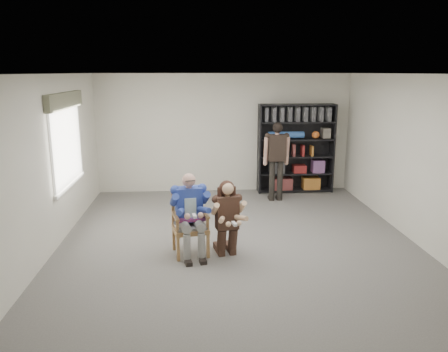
{
  "coord_description": "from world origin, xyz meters",
  "views": [
    {
      "loc": [
        -0.71,
        -6.82,
        2.83
      ],
      "look_at": [
        -0.2,
        0.6,
        1.05
      ],
      "focal_mm": 35.0,
      "sensor_mm": 36.0,
      "label": 1
    }
  ],
  "objects_px": {
    "kneeling_woman": "(228,219)",
    "standing_man": "(276,162)",
    "seated_man": "(190,214)",
    "armchair": "(190,224)",
    "bookshelf": "(296,149)"
  },
  "relations": [
    {
      "from": "armchair",
      "to": "bookshelf",
      "type": "height_order",
      "value": "bookshelf"
    },
    {
      "from": "bookshelf",
      "to": "standing_man",
      "type": "relative_size",
      "value": 1.2
    },
    {
      "from": "standing_man",
      "to": "kneeling_woman",
      "type": "bearing_deg",
      "value": -116.66
    },
    {
      "from": "seated_man",
      "to": "bookshelf",
      "type": "height_order",
      "value": "bookshelf"
    },
    {
      "from": "seated_man",
      "to": "bookshelf",
      "type": "distance_m",
      "value": 4.39
    },
    {
      "from": "seated_man",
      "to": "standing_man",
      "type": "xyz_separation_m",
      "value": [
        1.9,
        2.87,
        0.22
      ]
    },
    {
      "from": "armchair",
      "to": "standing_man",
      "type": "height_order",
      "value": "standing_man"
    },
    {
      "from": "kneeling_woman",
      "to": "bookshelf",
      "type": "relative_size",
      "value": 0.58
    },
    {
      "from": "seated_man",
      "to": "armchair",
      "type": "bearing_deg",
      "value": 15.46
    },
    {
      "from": "armchair",
      "to": "standing_man",
      "type": "bearing_deg",
      "value": 45.4
    },
    {
      "from": "kneeling_woman",
      "to": "bookshelf",
      "type": "xyz_separation_m",
      "value": [
        1.92,
        3.71,
        0.45
      ]
    },
    {
      "from": "kneeling_woman",
      "to": "standing_man",
      "type": "xyz_separation_m",
      "value": [
        1.32,
        2.99,
        0.27
      ]
    },
    {
      "from": "armchair",
      "to": "kneeling_woman",
      "type": "relative_size",
      "value": 0.84
    },
    {
      "from": "kneeling_woman",
      "to": "standing_man",
      "type": "relative_size",
      "value": 0.69
    },
    {
      "from": "seated_man",
      "to": "standing_man",
      "type": "height_order",
      "value": "standing_man"
    }
  ]
}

